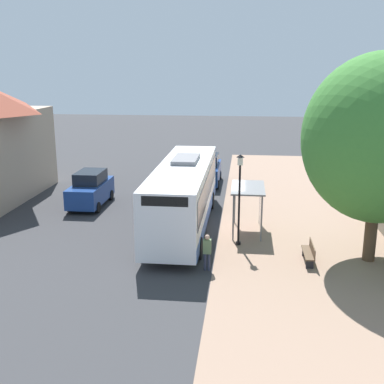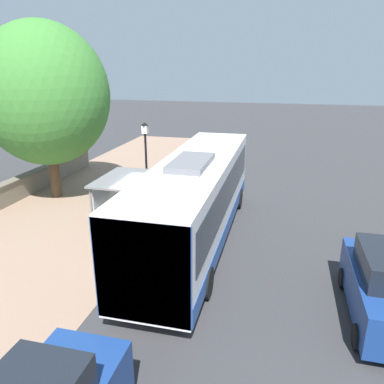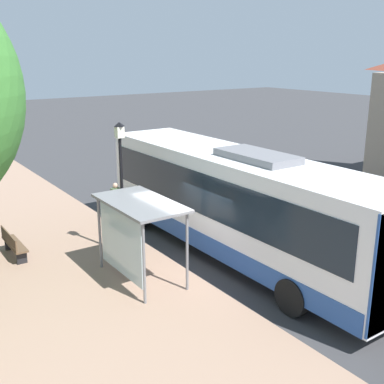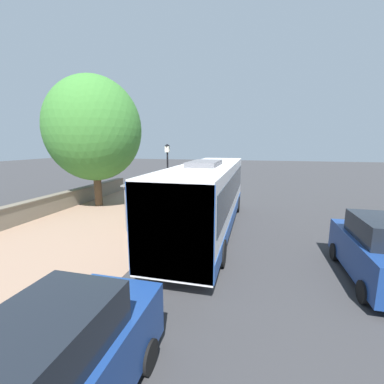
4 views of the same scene
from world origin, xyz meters
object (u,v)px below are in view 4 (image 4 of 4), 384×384
Objects in this scene: bench at (136,199)px; parked_car_far_lane at (379,252)px; bus at (208,195)px; pedestrian at (199,193)px; shade_tree at (94,129)px; bus_shelter at (146,189)px; street_lamp_near at (168,174)px.

parked_car_far_lane is at bearing -31.90° from bench.
bus reaches higher than bench.
pedestrian is 8.54m from shade_tree.
street_lamp_near is at bearing 73.98° from bus_shelter.
bus_shelter is at bearing -109.67° from pedestrian.
bus is 3.50m from bus_shelter.
bus is 10.02m from shade_tree.
shade_tree reaches higher than parked_car_far_lane.
bus_shelter is 4.81m from bench.
shade_tree reaches higher than street_lamp_near.
bus_shelter is (-3.48, 0.32, 0.11)m from bus.
shade_tree is (-5.77, 1.26, 2.80)m from street_lamp_near.
street_lamp_near is (3.12, -1.81, 2.14)m from bench.
bus is 2.74× the size of parked_car_far_lane.
bus is 3.90× the size of bus_shelter.
bench is (-2.56, 3.77, -1.52)m from bus_shelter.
bus_shelter is 0.70× the size of parked_car_far_lane.
bench is 0.40× the size of parked_car_far_lane.
bench is at bearing 148.10° from parked_car_far_lane.
street_lamp_near is at bearing -12.33° from shade_tree.
bus reaches higher than parked_car_far_lane.
bus is at bearing -5.20° from bus_shelter.
bus reaches higher than bus_shelter.
bus_shelter is 0.69× the size of street_lamp_near.
bus is 3.78m from street_lamp_near.
street_lamp_near is 0.49× the size of shade_tree.
street_lamp_near reaches higher than parked_car_far_lane.
street_lamp_near is (-2.92, 2.28, 0.73)m from bus.
bus is 1.33× the size of shade_tree.
pedestrian is (-1.67, 5.39, -0.97)m from bus.
street_lamp_near reaches higher than bus.
street_lamp_near is at bearing 142.00° from bus.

